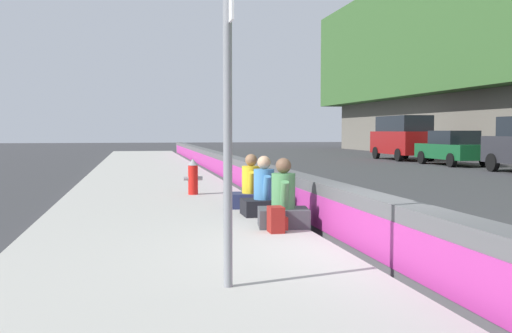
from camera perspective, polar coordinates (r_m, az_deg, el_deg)
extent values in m
plane|color=#353538|center=(8.23, 11.53, -8.65)|extent=(160.00, 160.00, 0.00)
cube|color=#A8A59E|center=(7.61, -7.44, -9.06)|extent=(80.00, 4.40, 0.14)
cube|color=#545456|center=(8.15, 11.57, -5.73)|extent=(76.00, 0.44, 0.85)
cube|color=#B2338C|center=(8.08, 10.08, -6.11)|extent=(74.48, 0.01, 0.54)
cylinder|color=gray|center=(6.02, -2.69, 5.60)|extent=(0.09, 0.09, 3.60)
cube|color=white|center=(6.14, -2.52, 14.96)|extent=(0.44, 0.02, 0.36)
cube|color=black|center=(6.14, -2.39, 14.96)|extent=(0.30, 0.01, 0.10)
cylinder|color=red|center=(14.95, -5.94, -1.26)|extent=(0.24, 0.24, 0.72)
cone|color=gray|center=(14.92, -5.95, 0.42)|extent=(0.26, 0.26, 0.16)
cylinder|color=gray|center=(14.97, -5.29, -1.11)|extent=(0.10, 0.12, 0.10)
cylinder|color=gray|center=(14.93, -6.59, -1.13)|extent=(0.10, 0.12, 0.10)
cube|color=#424247|center=(9.92, 2.58, -4.82)|extent=(0.80, 0.90, 0.30)
cylinder|color=#4C8951|center=(9.87, 2.59, -2.30)|extent=(0.39, 0.39, 0.57)
sphere|color=brown|center=(9.84, 2.59, 0.09)|extent=(0.25, 0.25, 0.25)
cylinder|color=#4C8951|center=(10.09, 2.48, -2.51)|extent=(0.31, 0.18, 0.50)
cylinder|color=#4C8951|center=(9.67, 2.70, -2.77)|extent=(0.31, 0.18, 0.50)
cube|color=black|center=(11.26, 0.75, -3.85)|extent=(0.68, 0.80, 0.30)
cylinder|color=#427FB7|center=(11.22, 0.75, -1.68)|extent=(0.38, 0.38, 0.56)
sphere|color=tan|center=(11.19, 0.76, 0.38)|extent=(0.25, 0.25, 0.25)
cylinder|color=#427FB7|center=(11.43, 0.53, -1.87)|extent=(0.29, 0.13, 0.49)
cylinder|color=#427FB7|center=(11.02, 0.99, -2.06)|extent=(0.29, 0.13, 0.49)
cube|color=#23284C|center=(12.39, -0.46, -3.19)|extent=(0.77, 0.87, 0.29)
cylinder|color=gold|center=(12.35, -0.46, -1.24)|extent=(0.38, 0.38, 0.55)
sphere|color=#8E6647|center=(12.32, -0.46, 0.62)|extent=(0.24, 0.24, 0.24)
cylinder|color=gold|center=(12.56, -0.50, -1.41)|extent=(0.30, 0.17, 0.49)
cylinder|color=gold|center=(12.15, -0.42, -1.58)|extent=(0.30, 0.17, 0.49)
cube|color=maroon|center=(9.37, 1.88, -5.00)|extent=(0.32, 0.22, 0.40)
cube|color=maroon|center=(9.41, 2.71, -5.34)|extent=(0.22, 0.06, 0.20)
cylinder|color=black|center=(27.11, 21.35, 0.35)|extent=(0.76, 0.23, 0.76)
cube|color=#145128|center=(31.36, 17.99, 1.37)|extent=(4.52, 1.85, 0.72)
cube|color=black|center=(31.26, 18.10, 2.62)|extent=(2.22, 1.65, 0.66)
cylinder|color=black|center=(32.22, 15.37, 0.82)|extent=(0.66, 0.23, 0.66)
cylinder|color=black|center=(33.05, 18.03, 0.84)|extent=(0.66, 0.23, 0.66)
cylinder|color=black|center=(29.70, 17.91, 0.57)|extent=(0.66, 0.23, 0.66)
cylinder|color=black|center=(30.59, 20.72, 0.59)|extent=(0.66, 0.23, 0.66)
cube|color=maroon|center=(36.34, 13.60, 2.20)|extent=(5.11, 1.99, 1.30)
cube|color=black|center=(36.25, 13.69, 3.93)|extent=(4.11, 1.79, 0.90)
cylinder|color=black|center=(37.49, 11.24, 1.27)|extent=(0.72, 0.22, 0.72)
cylinder|color=black|center=(38.24, 13.85, 1.27)|extent=(0.72, 0.22, 0.72)
cylinder|color=black|center=(34.49, 13.28, 1.06)|extent=(0.72, 0.22, 0.72)
cylinder|color=black|center=(35.30, 16.07, 1.07)|extent=(0.72, 0.22, 0.72)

